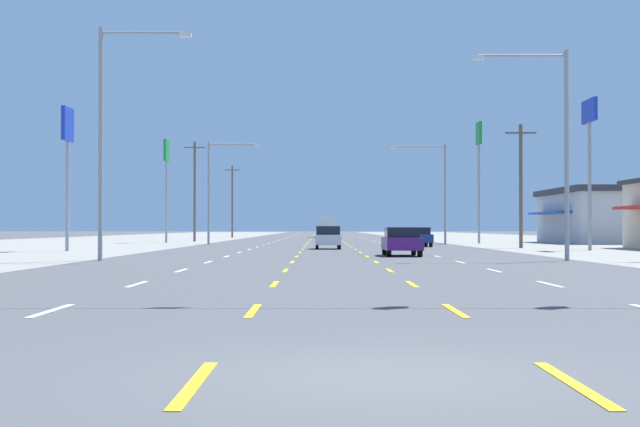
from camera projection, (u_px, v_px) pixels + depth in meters
ground_plane at (325, 245)px, 75.06m from camera, size 572.00×572.00×0.00m
lot_apron_left at (20, 245)px, 75.00m from camera, size 28.00×440.00×0.01m
lot_apron_right at (630, 245)px, 75.11m from camera, size 28.00×440.00×0.01m
lane_markings at (323, 239)px, 113.55m from camera, size 10.64×227.60×0.01m
signal_span_wire at (346, 38)px, 19.47m from camera, size 26.95×0.53×9.24m
sedan_inner_right_nearest at (400, 241)px, 47.28m from camera, size 1.80×4.50×1.46m
hatchback_center_turn_near at (326, 237)px, 62.52m from camera, size 1.72×3.90×1.54m
sedan_far_right_mid at (416, 237)px, 70.14m from camera, size 1.80×4.50×1.46m
sedan_far_right_midfar at (402, 235)px, 82.99m from camera, size 1.80×4.50×1.46m
box_truck_center_turn_far at (323, 225)px, 136.73m from camera, size 2.40×7.20×3.23m
storefront_right_row_2 at (627, 215)px, 86.51m from camera, size 15.36×16.37×5.10m
pole_sign_left_row_1 at (65, 141)px, 56.91m from camera, size 0.24×2.11×8.83m
pole_sign_left_row_2 at (164, 164)px, 88.51m from camera, size 0.24×2.08×9.83m
pole_sign_right_row_1 at (587, 133)px, 58.75m from camera, size 0.24×2.76×9.58m
pole_sign_right_row_2 at (477, 152)px, 85.47m from camera, size 0.24×2.05×11.17m
streetlight_left_row_0 at (107, 126)px, 40.31m from camera, size 4.05×0.26×10.20m
streetlight_right_row_0 at (554, 138)px, 40.34m from camera, size 4.20×0.26×9.20m
streetlight_left_row_1 at (213, 184)px, 79.43m from camera, size 4.51×0.26×8.83m
streetlight_right_row_1 at (436, 184)px, 79.47m from camera, size 4.86×0.26×8.65m
utility_pole_right_row_1 at (519, 183)px, 65.49m from camera, size 2.20×0.26×8.74m
utility_pole_left_row_2 at (193, 190)px, 95.83m from camera, size 2.20×0.26×10.34m
utility_pole_left_row_3 at (230, 200)px, 132.05m from camera, size 2.20×0.26×10.25m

